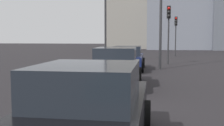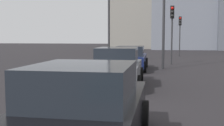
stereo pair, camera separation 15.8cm
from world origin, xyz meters
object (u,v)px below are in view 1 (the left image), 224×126
at_px(traffic_light_near_right, 169,23).
at_px(street_lamp_far, 105,10).
at_px(car_navy_lead, 128,58).
at_px(traffic_light_near_left, 176,28).
at_px(car_grey_second, 116,68).
at_px(car_black_third, 89,111).

bearing_deg(traffic_light_near_right, street_lamp_far, -102.87).
relative_size(car_navy_lead, traffic_light_near_left, 1.11).
height_order(car_grey_second, traffic_light_near_right, traffic_light_near_right).
bearing_deg(car_grey_second, car_navy_lead, -0.81).
relative_size(car_black_third, traffic_light_near_right, 1.03).
bearing_deg(car_black_third, traffic_light_near_left, -7.26).
xyz_separation_m(car_grey_second, street_lamp_far, (11.15, 2.18, 3.42)).
distance_m(traffic_light_near_left, traffic_light_near_right, 8.87).
height_order(traffic_light_near_left, street_lamp_far, street_lamp_far).
bearing_deg(car_grey_second, street_lamp_far, 10.51).
bearing_deg(car_black_third, car_navy_lead, 2.45).
distance_m(car_black_third, street_lamp_far, 18.31).
relative_size(car_navy_lead, car_grey_second, 1.05).
distance_m(car_grey_second, street_lamp_far, 11.87).
xyz_separation_m(car_black_third, traffic_light_near_left, (24.97, -3.68, 2.19)).
bearing_deg(traffic_light_near_left, car_black_third, -7.73).
bearing_deg(street_lamp_far, traffic_light_near_right, -108.38).
bearing_deg(street_lamp_far, car_navy_lead, -157.28).
distance_m(traffic_light_near_left, street_lamp_far, 9.54).
xyz_separation_m(car_navy_lead, car_black_third, (-12.54, -0.29, 0.03)).
bearing_deg(traffic_light_near_right, traffic_light_near_left, 176.99).
distance_m(car_navy_lead, traffic_light_near_right, 5.08).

